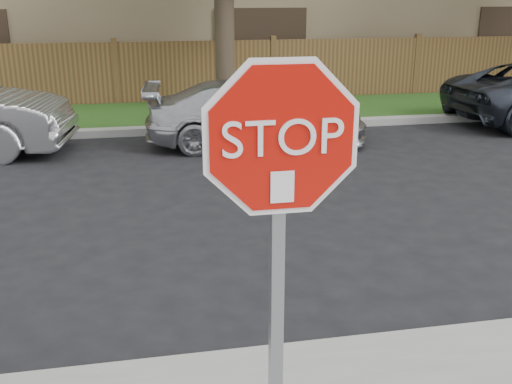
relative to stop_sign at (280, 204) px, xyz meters
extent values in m
plane|color=black|center=(-1.15, 1.48, -1.83)|extent=(90.00, 90.00, 0.00)
cube|color=gray|center=(-1.15, 9.63, -1.75)|extent=(70.00, 0.30, 0.15)
cube|color=#1E4714|center=(-1.15, 11.28, -1.77)|extent=(70.00, 3.00, 0.12)
cube|color=brown|center=(-1.15, 12.88, -1.03)|extent=(70.00, 0.12, 1.60)
cylinder|color=#382B21|center=(1.35, 11.18, 0.13)|extent=(0.44, 0.44, 3.92)
cube|color=gray|center=(0.00, 0.05, -0.58)|extent=(0.06, 0.06, 2.30)
cylinder|color=white|center=(0.00, -0.02, 0.32)|extent=(1.01, 0.02, 1.01)
cylinder|color=#B50F06|center=(0.00, -0.03, 0.32)|extent=(0.93, 0.02, 0.93)
cube|color=white|center=(0.00, -0.05, 0.10)|extent=(0.11, 0.00, 0.15)
imported|color=#B4B6BC|center=(1.53, 8.34, -1.23)|extent=(4.27, 2.02, 1.20)
camera|label=1|loc=(-0.61, -2.56, 0.94)|focal=42.00mm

